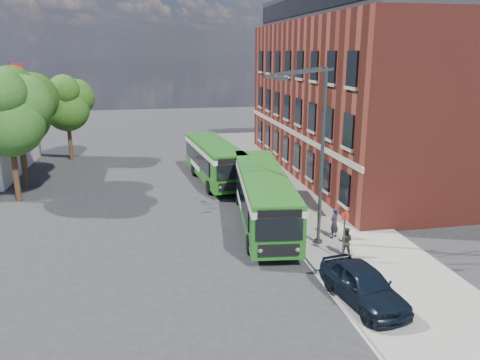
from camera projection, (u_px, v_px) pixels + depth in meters
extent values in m
plane|color=#28272A|center=(213.00, 238.00, 25.17)|extent=(120.00, 120.00, 0.00)
cube|color=gray|center=(293.00, 188.00, 34.02)|extent=(6.00, 48.00, 0.15)
cube|color=beige|center=(252.00, 192.00, 33.47)|extent=(0.12, 48.00, 0.01)
cube|color=maroon|center=(364.00, 99.00, 37.54)|extent=(12.00, 26.00, 12.00)
cube|color=#B0AB95|center=(291.00, 131.00, 37.05)|extent=(0.12, 26.00, 0.35)
cube|color=black|center=(370.00, 5.00, 35.66)|extent=(10.80, 24.80, 2.20)
cube|color=black|center=(302.00, 4.00, 34.64)|extent=(0.08, 24.00, 1.40)
cylinder|color=#35383A|center=(17.00, 126.00, 33.93)|extent=(0.10, 0.10, 9.00)
cube|color=#AC1321|center=(16.00, 68.00, 32.92)|extent=(0.90, 0.02, 0.60)
cylinder|color=#35383A|center=(318.00, 243.00, 24.21)|extent=(0.44, 0.44, 0.30)
cylinder|color=#35383A|center=(322.00, 161.00, 23.05)|extent=(0.18, 0.18, 9.00)
cube|color=#35383A|center=(305.00, 72.00, 21.11)|extent=(2.58, 0.46, 0.37)
cube|color=#35383A|center=(297.00, 71.00, 22.25)|extent=(2.58, 0.46, 0.37)
cube|color=#35383A|center=(282.00, 79.00, 20.49)|extent=(0.55, 0.22, 0.16)
cube|color=#35383A|center=(269.00, 76.00, 22.54)|extent=(0.55, 0.22, 0.16)
cylinder|color=#35383A|center=(344.00, 238.00, 21.91)|extent=(0.08, 0.08, 2.50)
cube|color=red|center=(345.00, 216.00, 21.62)|extent=(0.35, 0.04, 0.35)
cube|color=#21641D|center=(263.00, 193.00, 27.12)|extent=(3.98, 12.62, 2.45)
cube|color=#21641D|center=(262.00, 214.00, 27.46)|extent=(4.03, 12.67, 0.14)
cube|color=black|center=(240.00, 190.00, 27.28)|extent=(1.36, 10.55, 1.10)
cube|color=black|center=(284.00, 189.00, 27.47)|extent=(1.36, 10.55, 1.10)
cube|color=beige|center=(263.00, 179.00, 26.90)|extent=(4.05, 12.69, 0.32)
cube|color=#21641D|center=(263.00, 173.00, 26.81)|extent=(3.87, 12.51, 0.12)
cube|color=black|center=(280.00, 230.00, 21.08)|extent=(2.14, 0.34, 1.05)
cube|color=black|center=(280.00, 214.00, 20.87)|extent=(2.00, 0.32, 0.38)
cube|color=black|center=(279.00, 250.00, 21.33)|extent=(1.90, 0.31, 0.55)
sphere|color=silver|center=(261.00, 251.00, 21.29)|extent=(0.26, 0.26, 0.26)
sphere|color=silver|center=(297.00, 249.00, 21.41)|extent=(0.26, 0.26, 0.26)
cube|color=black|center=(252.00, 164.00, 33.06)|extent=(2.00, 0.32, 0.90)
cube|color=white|center=(239.00, 199.00, 28.15)|extent=(0.43, 3.18, 0.45)
cylinder|color=black|center=(250.00, 244.00, 23.14)|extent=(0.40, 1.03, 1.00)
cylinder|color=black|center=(296.00, 243.00, 23.31)|extent=(0.40, 1.03, 1.00)
cylinder|color=black|center=(238.00, 197.00, 30.65)|extent=(0.40, 1.03, 1.00)
cylinder|color=black|center=(274.00, 196.00, 30.82)|extent=(0.40, 1.03, 1.00)
cube|color=#1D6216|center=(214.00, 159.00, 35.73)|extent=(3.51, 10.07, 2.45)
cube|color=#1D6216|center=(215.00, 175.00, 36.07)|extent=(3.56, 10.12, 0.14)
cube|color=black|center=(197.00, 158.00, 35.61)|extent=(0.92, 8.03, 1.10)
cube|color=black|center=(229.00, 155.00, 36.33)|extent=(0.92, 8.03, 1.10)
cube|color=#F0E5C5|center=(214.00, 148.00, 35.51)|extent=(3.58, 10.14, 0.32)
cube|color=#1D6216|center=(214.00, 144.00, 35.41)|extent=(3.40, 9.96, 0.12)
cube|color=black|center=(232.00, 172.00, 31.11)|extent=(2.15, 0.30, 1.05)
cube|color=black|center=(232.00, 161.00, 30.90)|extent=(2.00, 0.29, 0.38)
cube|color=black|center=(233.00, 187.00, 31.37)|extent=(1.90, 0.28, 0.55)
sphere|color=silver|center=(220.00, 188.00, 31.14)|extent=(0.26, 0.26, 0.26)
sphere|color=silver|center=(244.00, 185.00, 31.63)|extent=(0.26, 0.26, 0.26)
cube|color=black|center=(200.00, 144.00, 40.24)|extent=(2.00, 0.29, 0.90)
cube|color=white|center=(195.00, 165.00, 36.45)|extent=(0.37, 3.19, 0.45)
cylinder|color=black|center=(209.00, 187.00, 32.85)|extent=(0.38, 1.02, 1.00)
cylinder|color=black|center=(241.00, 184.00, 33.51)|extent=(0.38, 1.02, 1.00)
cylinder|color=black|center=(194.00, 170.00, 37.70)|extent=(0.38, 1.02, 1.00)
cylinder|color=black|center=(222.00, 168.00, 38.36)|extent=(0.38, 1.02, 1.00)
imported|color=black|center=(363.00, 285.00, 18.26)|extent=(2.41, 4.69, 1.53)
imported|color=black|center=(334.00, 223.00, 24.66)|extent=(0.73, 0.67, 1.66)
imported|color=black|center=(345.00, 242.00, 22.50)|extent=(0.88, 0.81, 1.44)
cylinder|color=#352413|center=(16.00, 174.00, 30.94)|extent=(0.36, 0.36, 3.76)
sphere|color=#265119|center=(9.00, 122.00, 30.03)|extent=(4.45, 4.45, 4.45)
sphere|color=#265119|center=(24.00, 104.00, 30.54)|extent=(3.76, 3.76, 3.76)
sphere|color=#265119|center=(1.00, 93.00, 28.70)|extent=(3.08, 3.08, 3.08)
cylinder|color=#352413|center=(24.00, 162.00, 34.15)|extent=(0.36, 0.36, 3.77)
sphere|color=#1F3F0E|center=(18.00, 115.00, 33.24)|extent=(4.46, 4.46, 4.46)
sphere|color=#1F3F0E|center=(32.00, 98.00, 33.76)|extent=(3.77, 3.77, 3.77)
sphere|color=#1F3F0E|center=(3.00, 107.00, 32.35)|extent=(3.43, 3.43, 3.43)
sphere|color=#1F3F0E|center=(12.00, 88.00, 31.91)|extent=(3.09, 3.09, 3.09)
cylinder|color=#352413|center=(70.00, 143.00, 42.72)|extent=(0.36, 0.36, 3.33)
sphere|color=#244C14|center=(67.00, 109.00, 41.92)|extent=(3.94, 3.94, 3.94)
sphere|color=#244C14|center=(76.00, 97.00, 42.37)|extent=(3.33, 3.33, 3.33)
sphere|color=#244C14|center=(57.00, 103.00, 41.13)|extent=(3.03, 3.03, 3.03)
sphere|color=#244C14|center=(64.00, 90.00, 40.74)|extent=(2.73, 2.73, 2.73)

